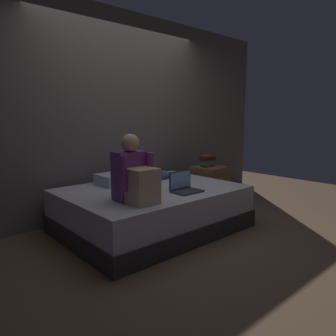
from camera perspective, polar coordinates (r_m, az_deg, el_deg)
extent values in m
plane|color=brown|center=(3.73, 2.49, -11.33)|extent=(8.00, 8.00, 0.00)
cube|color=#605B56|center=(4.43, -8.39, 9.65)|extent=(5.60, 0.10, 2.70)
cube|color=#332D2B|center=(3.78, -2.91, -9.44)|extent=(2.00, 1.50, 0.20)
cube|color=silver|center=(3.71, -2.94, -5.83)|extent=(1.96, 1.46, 0.30)
cube|color=brown|center=(4.78, 7.46, -3.18)|extent=(0.44, 0.44, 0.58)
sphere|color=gray|center=(4.61, 9.56, -2.05)|extent=(0.04, 0.04, 0.04)
cube|color=#75337A|center=(3.15, -7.04, -1.38)|extent=(0.30, 0.20, 0.48)
sphere|color=tan|center=(3.08, -6.84, 4.50)|extent=(0.18, 0.18, 0.18)
cube|color=tan|center=(2.99, -4.61, -3.29)|extent=(0.26, 0.24, 0.34)
cylinder|color=#75337A|center=(2.93, -8.08, -0.98)|extent=(0.07, 0.07, 0.34)
cylinder|color=#75337A|center=(3.12, -3.18, -0.30)|extent=(0.07, 0.07, 0.34)
cube|color=#333842|center=(3.46, 3.49, -4.25)|extent=(0.32, 0.22, 0.02)
cube|color=#333842|center=(3.52, 2.18, -2.19)|extent=(0.32, 0.01, 0.20)
cube|color=#8CB2EA|center=(3.51, 2.27, -2.20)|extent=(0.29, 0.00, 0.18)
cube|color=silver|center=(3.95, -8.51, -1.84)|extent=(0.56, 0.36, 0.13)
cube|color=#9E2D28|center=(4.73, 7.19, 0.43)|extent=(0.19, 0.12, 0.03)
cube|color=#387042|center=(4.72, 7.03, 0.81)|extent=(0.21, 0.13, 0.04)
cube|color=brown|center=(4.72, 7.07, 1.27)|extent=(0.18, 0.13, 0.04)
cube|color=black|center=(4.71, 7.12, 1.72)|extent=(0.22, 0.14, 0.04)
cube|color=#9E2D28|center=(4.71, 7.16, 2.17)|extent=(0.18, 0.13, 0.03)
ellipsoid|color=#4C6B56|center=(4.27, 0.57, -1.22)|extent=(0.15, 0.13, 0.08)
ellipsoid|color=#8E3D47|center=(4.30, -1.49, -1.11)|extent=(0.16, 0.14, 0.09)
ellipsoid|color=#3D4C8E|center=(4.18, -0.99, -1.42)|extent=(0.16, 0.14, 0.09)
ellipsoid|color=#4C6B56|center=(4.32, -0.96, -1.05)|extent=(0.16, 0.14, 0.09)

